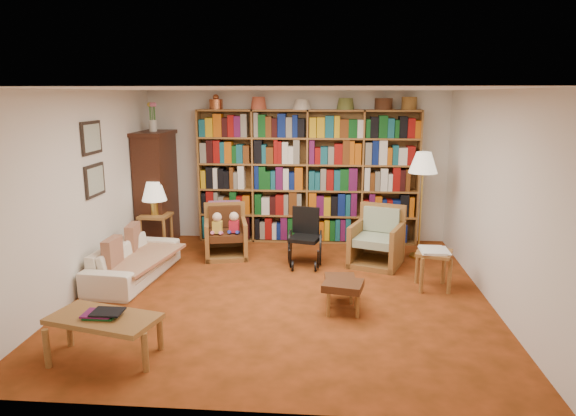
# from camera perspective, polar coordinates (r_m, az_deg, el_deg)

# --- Properties ---
(floor) EXTENTS (5.00, 5.00, 0.00)m
(floor) POSITION_cam_1_polar(r_m,az_deg,el_deg) (6.55, -0.56, -9.35)
(floor) COLOR #953D16
(floor) RESTS_ON ground
(ceiling) EXTENTS (5.00, 5.00, 0.00)m
(ceiling) POSITION_cam_1_polar(r_m,az_deg,el_deg) (6.08, -0.61, 13.07)
(ceiling) COLOR white
(ceiling) RESTS_ON wall_back
(wall_back) EXTENTS (5.00, 0.00, 5.00)m
(wall_back) POSITION_cam_1_polar(r_m,az_deg,el_deg) (8.66, 0.90, 4.63)
(wall_back) COLOR silver
(wall_back) RESTS_ON floor
(wall_front) EXTENTS (5.00, 0.00, 5.00)m
(wall_front) POSITION_cam_1_polar(r_m,az_deg,el_deg) (3.79, -3.97, -5.88)
(wall_front) COLOR silver
(wall_front) RESTS_ON floor
(wall_left) EXTENTS (0.00, 5.00, 5.00)m
(wall_left) POSITION_cam_1_polar(r_m,az_deg,el_deg) (6.88, -21.80, 1.65)
(wall_left) COLOR silver
(wall_left) RESTS_ON floor
(wall_right) EXTENTS (0.00, 5.00, 5.00)m
(wall_right) POSITION_cam_1_polar(r_m,az_deg,el_deg) (6.48, 22.04, 0.99)
(wall_right) COLOR silver
(wall_right) RESTS_ON floor
(bookshelf) EXTENTS (3.60, 0.30, 2.42)m
(bookshelf) POSITION_cam_1_polar(r_m,az_deg,el_deg) (8.49, 2.17, 3.92)
(bookshelf) COLOR #985E2F
(bookshelf) RESTS_ON floor
(curio_cabinet) EXTENTS (0.50, 0.95, 2.40)m
(curio_cabinet) POSITION_cam_1_polar(r_m,az_deg,el_deg) (8.66, -14.41, 2.25)
(curio_cabinet) COLOR #381B0F
(curio_cabinet) RESTS_ON floor
(framed_pictures) EXTENTS (0.03, 0.52, 0.97)m
(framed_pictures) POSITION_cam_1_polar(r_m,az_deg,el_deg) (7.09, -20.83, 5.09)
(framed_pictures) COLOR black
(framed_pictures) RESTS_ON wall_left
(sofa) EXTENTS (1.74, 0.80, 0.49)m
(sofa) POSITION_cam_1_polar(r_m,az_deg,el_deg) (7.25, -16.76, -5.66)
(sofa) COLOR #EEE2CA
(sofa) RESTS_ON floor
(sofa_throw) EXTENTS (0.99, 1.53, 0.04)m
(sofa_throw) POSITION_cam_1_polar(r_m,az_deg,el_deg) (7.21, -16.42, -5.28)
(sofa_throw) COLOR #C6BB90
(sofa_throw) RESTS_ON sofa
(cushion_left) EXTENTS (0.17, 0.40, 0.39)m
(cushion_left) POSITION_cam_1_polar(r_m,az_deg,el_deg) (7.55, -16.83, -3.32)
(cushion_left) COLOR maroon
(cushion_left) RESTS_ON sofa
(cushion_right) EXTENTS (0.13, 0.39, 0.39)m
(cushion_right) POSITION_cam_1_polar(r_m,az_deg,el_deg) (6.93, -18.91, -4.88)
(cushion_right) COLOR maroon
(cushion_right) RESTS_ON sofa
(side_table_lamp) EXTENTS (0.47, 0.47, 0.60)m
(side_table_lamp) POSITION_cam_1_polar(r_m,az_deg,el_deg) (8.34, -14.47, -1.66)
(side_table_lamp) COLOR #985E2F
(side_table_lamp) RESTS_ON floor
(table_lamp) EXTENTS (0.38, 0.38, 0.52)m
(table_lamp) POSITION_cam_1_polar(r_m,az_deg,el_deg) (8.23, -14.66, 1.70)
(table_lamp) COLOR gold
(table_lamp) RESTS_ON side_table_lamp
(armchair_leather) EXTENTS (0.78, 0.80, 0.81)m
(armchair_leather) POSITION_cam_1_polar(r_m,az_deg,el_deg) (7.96, -6.82, -2.90)
(armchair_leather) COLOR #985E2F
(armchair_leather) RESTS_ON floor
(armchair_sage) EXTENTS (0.93, 0.93, 0.86)m
(armchair_sage) POSITION_cam_1_polar(r_m,az_deg,el_deg) (7.65, 9.72, -3.71)
(armchair_sage) COLOR #985E2F
(armchair_sage) RESTS_ON floor
(wheelchair) EXTENTS (0.49, 0.66, 0.83)m
(wheelchair) POSITION_cam_1_polar(r_m,az_deg,el_deg) (7.50, 1.93, -3.44)
(wheelchair) COLOR black
(wheelchair) RESTS_ON floor
(floor_lamp) EXTENTS (0.43, 0.43, 1.61)m
(floor_lamp) POSITION_cam_1_polar(r_m,az_deg,el_deg) (7.86, 14.78, 4.44)
(floor_lamp) COLOR gold
(floor_lamp) RESTS_ON floor
(side_table_papers) EXTENTS (0.53, 0.53, 0.53)m
(side_table_papers) POSITION_cam_1_polar(r_m,az_deg,el_deg) (6.80, 15.89, -5.37)
(side_table_papers) COLOR #985E2F
(side_table_papers) RESTS_ON floor
(footstool_a) EXTENTS (0.50, 0.45, 0.37)m
(footstool_a) POSITION_cam_1_polar(r_m,az_deg,el_deg) (5.91, 6.13, -8.79)
(footstool_a) COLOR #4C2314
(footstool_a) RESTS_ON floor
(footstool_b) EXTENTS (0.37, 0.32, 0.31)m
(footstool_b) POSITION_cam_1_polar(r_m,az_deg,el_deg) (6.26, 5.79, -8.04)
(footstool_b) COLOR #4C2314
(footstool_b) RESTS_ON floor
(coffee_table) EXTENTS (1.10, 0.73, 0.48)m
(coffee_table) POSITION_cam_1_polar(r_m,az_deg,el_deg) (5.19, -19.79, -11.79)
(coffee_table) COLOR #985E2F
(coffee_table) RESTS_ON floor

